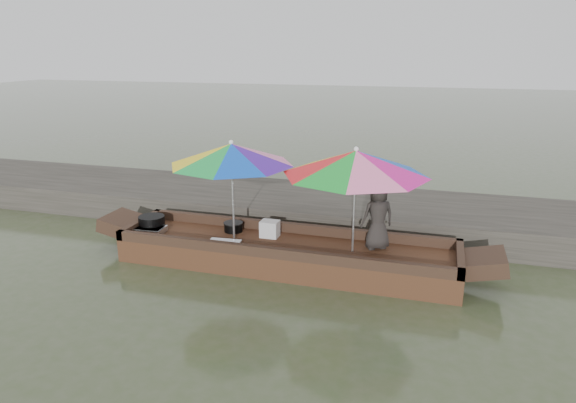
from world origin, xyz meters
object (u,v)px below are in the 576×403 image
(charcoal_grill, at_px, (233,227))
(supply_bag, at_px, (270,229))
(cooking_pot, at_px, (152,223))
(umbrella_bow, at_px, (233,191))
(boat_hull, at_px, (286,255))
(umbrella_stern, at_px, (354,201))
(vendor, at_px, (378,216))
(tray_scallop, at_px, (223,244))
(tray_crayfish, at_px, (150,230))

(charcoal_grill, xyz_separation_m, supply_bag, (0.65, -0.06, 0.06))
(cooking_pot, xyz_separation_m, charcoal_grill, (1.32, 0.28, -0.04))
(cooking_pot, height_order, umbrella_bow, umbrella_bow)
(boat_hull, height_order, umbrella_stern, umbrella_stern)
(vendor, relative_size, umbrella_stern, 0.48)
(charcoal_grill, height_order, vendor, vendor)
(tray_scallop, relative_size, supply_bag, 1.73)
(vendor, bearing_deg, cooking_pot, -28.01)
(supply_bag, height_order, umbrella_stern, umbrella_stern)
(vendor, xyz_separation_m, umbrella_stern, (-0.32, -0.24, 0.27))
(tray_crayfish, distance_m, tray_scallop, 1.39)
(supply_bag, xyz_separation_m, umbrella_bow, (-0.51, -0.25, 0.65))
(boat_hull, xyz_separation_m, tray_scallop, (-0.88, -0.34, 0.21))
(boat_hull, relative_size, supply_bag, 18.29)
(tray_crayfish, relative_size, charcoal_grill, 1.65)
(tray_crayfish, height_order, charcoal_grill, charcoal_grill)
(tray_scallop, distance_m, vendor, 2.33)
(tray_scallop, xyz_separation_m, vendor, (2.21, 0.57, 0.47))
(supply_bag, bearing_deg, vendor, -0.32)
(cooking_pot, distance_m, vendor, 3.67)
(cooking_pot, height_order, vendor, vendor)
(charcoal_grill, bearing_deg, vendor, -1.78)
(supply_bag, height_order, umbrella_bow, umbrella_bow)
(cooking_pot, bearing_deg, supply_bag, 6.39)
(charcoal_grill, bearing_deg, supply_bag, -5.55)
(tray_scallop, xyz_separation_m, umbrella_bow, (0.03, 0.34, 0.74))
(umbrella_stern, bearing_deg, vendor, 36.79)
(cooking_pot, height_order, supply_bag, supply_bag)
(cooking_pot, relative_size, umbrella_stern, 0.20)
(cooking_pot, bearing_deg, umbrella_bow, -1.00)
(vendor, xyz_separation_m, umbrella_bow, (-2.18, -0.24, 0.27))
(tray_crayfish, bearing_deg, charcoal_grill, 19.31)
(tray_scallop, bearing_deg, umbrella_bow, 84.39)
(boat_hull, xyz_separation_m, umbrella_stern, (1.01, 0.00, 0.95))
(tray_crayfish, relative_size, vendor, 0.48)
(charcoal_grill, height_order, umbrella_stern, umbrella_stern)
(boat_hull, bearing_deg, vendor, 10.09)
(tray_scallop, bearing_deg, charcoal_grill, 99.44)
(charcoal_grill, bearing_deg, tray_crayfish, -160.69)
(tray_scallop, xyz_separation_m, charcoal_grill, (-0.11, 0.65, 0.04))
(boat_hull, height_order, supply_bag, supply_bag)
(boat_hull, xyz_separation_m, vendor, (1.33, 0.24, 0.68))
(boat_hull, distance_m, cooking_pot, 2.33)
(charcoal_grill, relative_size, umbrella_stern, 0.14)
(boat_hull, relative_size, tray_scallop, 10.60)
(tray_scallop, height_order, charcoal_grill, charcoal_grill)
(boat_hull, height_order, tray_scallop, tray_scallop)
(boat_hull, bearing_deg, charcoal_grill, 162.68)
(cooking_pot, height_order, tray_scallop, cooking_pot)
(vendor, bearing_deg, supply_bag, -31.65)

